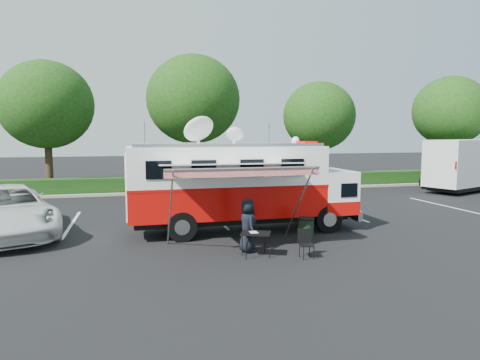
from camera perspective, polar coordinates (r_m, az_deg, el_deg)
The scene contains 10 objects.
ground_plane at distance 16.37m, azimuth 0.43°, elevation -6.81°, with size 120.00×120.00×0.00m, color black.
back_border at distance 28.84m, azimuth -3.92°, elevation 8.77°, with size 60.00×6.14×8.87m.
stall_lines at distance 19.12m, azimuth -3.31°, elevation -4.92°, with size 24.12×5.50×0.01m.
command_truck at distance 16.05m, azimuth 0.18°, elevation -0.65°, with size 8.61×2.37×4.14m.
awning at distance 13.40m, azimuth -0.38°, elevation 1.82°, with size 4.70×2.44×2.84m.
white_suv at distance 17.75m, azimuth -28.76°, elevation -6.55°, with size 3.01×6.53×1.81m, color silver.
person at distance 13.58m, azimuth 1.01°, elevation -9.53°, with size 0.81×0.53×1.66m, color black.
folding_table at distance 12.87m, azimuth 2.10°, elevation -7.21°, with size 1.04×0.90×0.75m.
folding_chair at distance 13.00m, azimuth 8.72°, elevation -8.04°, with size 0.48×0.51×0.85m.
trash_bin at distance 14.63m, azimuth 8.74°, elevation -6.68°, with size 0.58×0.58×0.87m.
Camera 1 is at (-4.05, -15.43, 3.66)m, focal length 32.00 mm.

